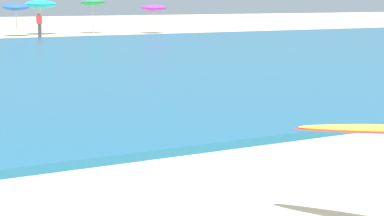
# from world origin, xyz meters

# --- Properties ---
(beach_umbrella_5) EXTENTS (1.71, 1.74, 2.16)m
(beach_umbrella_5) POSITION_xyz_m (5.01, 35.93, 1.88)
(beach_umbrella_5) COLOR beige
(beach_umbrella_5) RESTS_ON ground
(beach_umbrella_6) EXTENTS (2.17, 2.17, 2.31)m
(beach_umbrella_6) POSITION_xyz_m (6.90, 37.20, 2.02)
(beach_umbrella_6) COLOR beige
(beach_umbrella_6) RESTS_ON ground
(beach_umbrella_7) EXTENTS (1.81, 1.84, 2.38)m
(beach_umbrella_7) POSITION_xyz_m (10.66, 37.54, 2.09)
(beach_umbrella_7) COLOR beige
(beach_umbrella_7) RESTS_ON ground
(beach_umbrella_8) EXTENTS (1.79, 1.79, 1.99)m
(beach_umbrella_8) POSITION_xyz_m (14.24, 34.99, 1.77)
(beach_umbrella_8) COLOR beige
(beach_umbrella_8) RESTS_ON ground
(beachgoer_near_row_mid) EXTENTS (0.32, 0.20, 1.58)m
(beachgoer_near_row_mid) POSITION_xyz_m (6.00, 33.89, 0.84)
(beachgoer_near_row_mid) COLOR #383842
(beachgoer_near_row_mid) RESTS_ON ground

